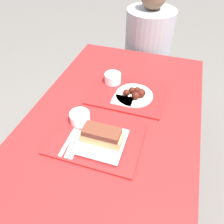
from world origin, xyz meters
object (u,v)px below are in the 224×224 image
bowl_coleslaw_far (113,78)px  wings_plate_far (135,94)px  tray_near (96,139)px  person_seated_across (149,39)px  brisket_sandwich_plate (102,138)px  bowl_coleslaw_near (80,117)px  tray_far (127,94)px

bowl_coleslaw_far → wings_plate_far: 0.19m
tray_near → person_seated_across: person_seated_across is taller
brisket_sandwich_plate → person_seated_across: 1.17m
person_seated_across → tray_near: bearing=-92.0°
person_seated_across → bowl_coleslaw_far: bearing=-98.4°
tray_near → person_seated_across: size_ratio=0.61×
bowl_coleslaw_near → person_seated_across: bearing=81.7°
tray_far → person_seated_across: (-0.01, 0.77, 0.01)m
wings_plate_far → bowl_coleslaw_near: bearing=-127.5°
tray_near → bowl_coleslaw_near: bowl_coleslaw_near is taller
tray_far → brisket_sandwich_plate: bearing=-92.2°
tray_near → tray_far: bearing=81.8°
bowl_coleslaw_near → wings_plate_far: (0.22, 0.29, -0.01)m
brisket_sandwich_plate → wings_plate_far: 0.39m
bowl_coleslaw_far → tray_far: bearing=-36.1°
bowl_coleslaw_near → brisket_sandwich_plate: bearing=-32.6°
tray_near → brisket_sandwich_plate: brisket_sandwich_plate is taller
bowl_coleslaw_near → person_seated_across: 1.08m
wings_plate_far → person_seated_across: person_seated_across is taller
brisket_sandwich_plate → tray_near: bearing=153.2°
bowl_coleslaw_near → brisket_sandwich_plate: brisket_sandwich_plate is taller
tray_far → person_seated_across: size_ratio=0.61×
bowl_coleslaw_near → bowl_coleslaw_far: bearing=81.9°
brisket_sandwich_plate → bowl_coleslaw_near: bearing=147.4°
bowl_coleslaw_near → bowl_coleslaw_far: same height
bowl_coleslaw_near → bowl_coleslaw_far: size_ratio=1.00×
wings_plate_far → person_seated_across: 0.78m
tray_near → bowl_coleslaw_near: bearing=145.6°
tray_near → wings_plate_far: size_ratio=2.00×
bowl_coleslaw_near → person_seated_across: size_ratio=0.14×
brisket_sandwich_plate → person_seated_across: (0.00, 1.17, -0.04)m
bowl_coleslaw_far → tray_near: bearing=-82.5°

